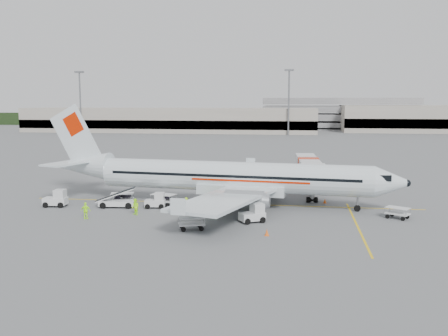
% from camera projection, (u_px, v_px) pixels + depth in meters
% --- Properties ---
extents(ground, '(360.00, 360.00, 0.00)m').
position_uv_depth(ground, '(221.00, 204.00, 56.17)').
color(ground, '#56595B').
extents(stripe_lead, '(44.00, 0.20, 0.01)m').
position_uv_depth(stripe_lead, '(221.00, 204.00, 56.17)').
color(stripe_lead, yellow).
rests_on(stripe_lead, ground).
extents(stripe_cross, '(0.20, 20.00, 0.01)m').
position_uv_depth(stripe_cross, '(357.00, 225.00, 46.28)').
color(stripe_cross, yellow).
rests_on(stripe_cross, ground).
extents(terminal_west, '(110.00, 22.00, 9.00)m').
position_uv_depth(terminal_west, '(170.00, 120.00, 188.87)').
color(terminal_west, gray).
rests_on(terminal_west, ground).
extents(parking_garage, '(62.00, 24.00, 14.00)m').
position_uv_depth(parking_garage, '(339.00, 112.00, 208.44)').
color(parking_garage, slate).
rests_on(parking_garage, ground).
extents(treeline, '(300.00, 3.00, 6.00)m').
position_uv_depth(treeline, '(280.00, 120.00, 227.33)').
color(treeline, black).
rests_on(treeline, ground).
extents(mast_west, '(3.20, 1.20, 22.00)m').
position_uv_depth(mast_west, '(80.00, 103.00, 180.63)').
color(mast_west, slate).
rests_on(mast_west, ground).
extents(mast_center, '(3.20, 1.20, 22.00)m').
position_uv_depth(mast_center, '(289.00, 103.00, 169.66)').
color(mast_center, slate).
rests_on(mast_center, ground).
extents(aircraft, '(42.46, 34.83, 10.89)m').
position_uv_depth(aircraft, '(233.00, 156.00, 54.74)').
color(aircraft, silver).
rests_on(aircraft, ground).
extents(jet_bridge, '(4.25, 17.07, 4.44)m').
position_uv_depth(jet_bridge, '(308.00, 175.00, 62.62)').
color(jet_bridge, silver).
rests_on(jet_bridge, ground).
extents(belt_loader, '(5.30, 2.44, 2.78)m').
position_uv_depth(belt_loader, '(117.00, 195.00, 54.10)').
color(belt_loader, silver).
rests_on(belt_loader, ground).
extents(tug_fore, '(2.69, 2.36, 1.80)m').
position_uv_depth(tug_fore, '(252.00, 213.00, 47.41)').
color(tug_fore, silver).
rests_on(tug_fore, ground).
extents(tug_mid, '(2.31, 1.53, 1.67)m').
position_uv_depth(tug_mid, '(155.00, 200.00, 53.87)').
color(tug_mid, silver).
rests_on(tug_mid, ground).
extents(tug_aft, '(2.57, 1.64, 1.89)m').
position_uv_depth(tug_aft, '(55.00, 198.00, 54.52)').
color(tug_aft, silver).
rests_on(tug_aft, ground).
extents(cart_loaded_a, '(2.89, 2.18, 1.34)m').
position_uv_depth(cart_loaded_a, '(164.00, 200.00, 55.02)').
color(cart_loaded_a, silver).
rests_on(cart_loaded_a, ground).
extents(cart_loaded_b, '(2.80, 2.08, 1.31)m').
position_uv_depth(cart_loaded_b, '(122.00, 199.00, 55.71)').
color(cart_loaded_b, silver).
rests_on(cart_loaded_b, ground).
extents(cart_empty_a, '(2.62, 2.04, 1.20)m').
position_uv_depth(cart_empty_a, '(192.00, 223.00, 44.65)').
color(cart_empty_a, silver).
rests_on(cart_empty_a, ground).
extents(cart_empty_b, '(2.54, 2.25, 1.14)m').
position_uv_depth(cart_empty_b, '(398.00, 213.00, 48.92)').
color(cart_empty_b, silver).
rests_on(cart_empty_b, ground).
extents(cone_nose, '(0.36, 0.36, 0.59)m').
position_uv_depth(cone_nose, '(325.00, 201.00, 56.40)').
color(cone_nose, '#E45813').
rests_on(cone_nose, ground).
extents(cone_port, '(0.36, 0.36, 0.59)m').
position_uv_depth(cone_port, '(236.00, 176.00, 75.23)').
color(cone_port, '#E45813').
rests_on(cone_port, ground).
extents(cone_stbd, '(0.38, 0.38, 0.63)m').
position_uv_depth(cone_stbd, '(267.00, 232.00, 42.72)').
color(cone_stbd, '#E45813').
rests_on(cone_stbd, ground).
extents(crew_a, '(0.77, 0.69, 1.77)m').
position_uv_depth(crew_a, '(187.00, 206.00, 50.68)').
color(crew_a, '#AFF719').
rests_on(crew_a, ground).
extents(crew_b, '(1.04, 1.01, 1.69)m').
position_uv_depth(crew_b, '(135.00, 207.00, 50.40)').
color(crew_b, '#AFF719').
rests_on(crew_b, ground).
extents(crew_c, '(0.73, 1.25, 1.92)m').
position_uv_depth(crew_c, '(202.00, 204.00, 51.19)').
color(crew_c, '#AFF719').
rests_on(crew_c, ground).
extents(crew_d, '(1.00, 0.48, 1.66)m').
position_uv_depth(crew_d, '(86.00, 211.00, 48.74)').
color(crew_d, '#AFF719').
rests_on(crew_d, ground).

